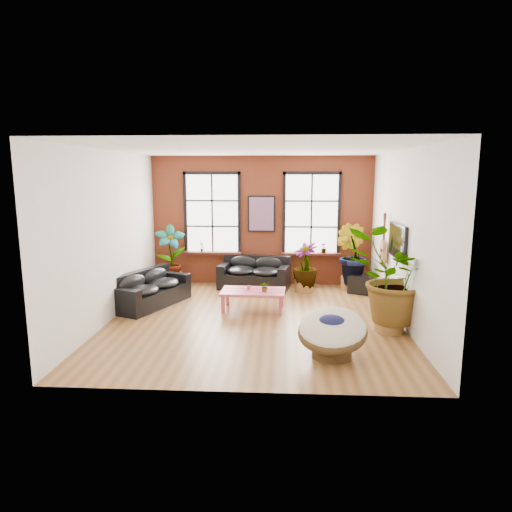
{
  "coord_description": "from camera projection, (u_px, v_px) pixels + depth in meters",
  "views": [
    {
      "loc": [
        0.57,
        -9.18,
        3.01
      ],
      "look_at": [
        0.0,
        0.6,
        1.25
      ],
      "focal_mm": 32.0,
      "sensor_mm": 36.0,
      "label": 1
    }
  ],
  "objects": [
    {
      "name": "tv_wall_unit",
      "position": [
        393.0,
        244.0,
        9.73
      ],
      "size": [
        0.13,
        1.86,
        1.2
      ],
      "color": "black",
      "rests_on": "room"
    },
    {
      "name": "room",
      "position": [
        255.0,
        236.0,
        9.42
      ],
      "size": [
        6.04,
        6.54,
        3.54
      ],
      "color": "brown",
      "rests_on": "ground"
    },
    {
      "name": "pot_right_wall",
      "position": [
        389.0,
        321.0,
        8.83
      ],
      "size": [
        0.62,
        0.62,
        0.41
      ],
      "rotation": [
        0.0,
        0.0,
        0.12
      ],
      "color": "brown",
      "rests_on": "ground"
    },
    {
      "name": "media_box",
      "position": [
        361.0,
        284.0,
        11.69
      ],
      "size": [
        0.7,
        0.66,
        0.47
      ],
      "rotation": [
        0.0,
        0.0,
        -0.43
      ],
      "color": "black",
      "rests_on": "ground"
    },
    {
      "name": "sill_plant_right",
      "position": [
        324.0,
        248.0,
        12.38
      ],
      "size": [
        0.19,
        0.19,
        0.27
      ],
      "primitive_type": "imported",
      "rotation": [
        0.0,
        0.0,
        3.49
      ],
      "color": "#1F5516",
      "rests_on": "room"
    },
    {
      "name": "papasan_chair",
      "position": [
        332.0,
        331.0,
        7.55
      ],
      "size": [
        1.42,
        1.43,
        0.86
      ],
      "rotation": [
        0.0,
        0.0,
        -0.27
      ],
      "color": "#49341A",
      "rests_on": "ground"
    },
    {
      "name": "sill_plant_left",
      "position": [
        202.0,
        247.0,
        12.57
      ],
      "size": [
        0.17,
        0.17,
        0.27
      ],
      "primitive_type": "imported",
      "rotation": [
        0.0,
        0.0,
        0.79
      ],
      "color": "#1F5516",
      "rests_on": "room"
    },
    {
      "name": "coffee_table",
      "position": [
        253.0,
        293.0,
        10.18
      ],
      "size": [
        1.45,
        0.87,
        0.55
      ],
      "rotation": [
        0.0,
        0.0,
        -0.04
      ],
      "color": "#BB4355",
      "rests_on": "ground"
    },
    {
      "name": "sofa_back",
      "position": [
        255.0,
        274.0,
        12.2
      ],
      "size": [
        1.97,
        1.2,
        0.85
      ],
      "rotation": [
        0.0,
        0.0,
        -0.17
      ],
      "color": "black",
      "rests_on": "ground"
    },
    {
      "name": "floor_plant_back_right",
      "position": [
        351.0,
        254.0,
        11.93
      ],
      "size": [
        1.09,
        1.12,
        1.58
      ],
      "primitive_type": "imported",
      "rotation": [
        0.0,
        0.0,
        2.24
      ],
      "color": "#1F5516",
      "rests_on": "ground"
    },
    {
      "name": "table_plant",
      "position": [
        265.0,
        286.0,
        10.04
      ],
      "size": [
        0.22,
        0.19,
        0.24
      ],
      "primitive_type": "imported",
      "rotation": [
        0.0,
        0.0,
        0.02
      ],
      "color": "#1F5516",
      "rests_on": "coffee_table"
    },
    {
      "name": "poster",
      "position": [
        262.0,
        214.0,
        12.37
      ],
      "size": [
        0.74,
        0.06,
        0.98
      ],
      "color": "black",
      "rests_on": "room"
    },
    {
      "name": "sofa_left",
      "position": [
        149.0,
        290.0,
        10.58
      ],
      "size": [
        1.57,
        2.19,
        0.8
      ],
      "rotation": [
        0.0,
        0.0,
        1.17
      ],
      "color": "black",
      "rests_on": "ground"
    },
    {
      "name": "floor_plant_back_left",
      "position": [
        171.0,
        253.0,
        12.24
      ],
      "size": [
        0.92,
        0.74,
        1.53
      ],
      "primitive_type": "imported",
      "rotation": [
        0.0,
        0.0,
        0.27
      ],
      "color": "#1F5516",
      "rests_on": "ground"
    },
    {
      "name": "pot_back_right",
      "position": [
        350.0,
        283.0,
        12.07
      ],
      "size": [
        0.62,
        0.62,
        0.35
      ],
      "rotation": [
        0.0,
        0.0,
        -0.38
      ],
      "color": "brown",
      "rests_on": "ground"
    },
    {
      "name": "pot_mid",
      "position": [
        304.0,
        285.0,
        11.81
      ],
      "size": [
        0.64,
        0.64,
        0.35
      ],
      "rotation": [
        0.0,
        0.0,
        -0.42
      ],
      "color": "brown",
      "rests_on": "ground"
    },
    {
      "name": "floor_plant_right_wall",
      "position": [
        392.0,
        278.0,
        8.67
      ],
      "size": [
        1.96,
        1.81,
        1.82
      ],
      "primitive_type": "imported",
      "rotation": [
        0.0,
        0.0,
        3.42
      ],
      "color": "#1F5516",
      "rests_on": "ground"
    },
    {
      "name": "floor_plant_mid",
      "position": [
        305.0,
        265.0,
        11.7
      ],
      "size": [
        0.91,
        0.91,
        1.15
      ],
      "primitive_type": "imported",
      "rotation": [
        0.0,
        0.0,
        5.44
      ],
      "color": "#1F5516",
      "rests_on": "ground"
    },
    {
      "name": "pot_back_left",
      "position": [
        172.0,
        279.0,
        12.4
      ],
      "size": [
        0.7,
        0.7,
        0.39
      ],
      "rotation": [
        0.0,
        0.0,
        0.39
      ],
      "color": "brown",
      "rests_on": "ground"
    }
  ]
}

